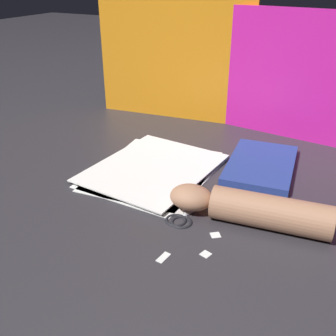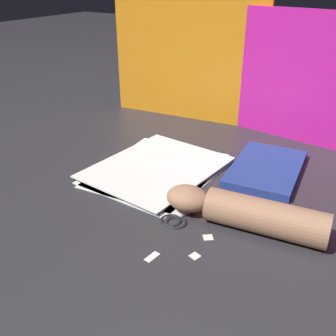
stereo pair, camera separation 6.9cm
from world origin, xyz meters
TOP-DOWN VIEW (x-y plane):
  - ground_plane at (0.00, 0.00)m, footprint 6.00×6.00m
  - backdrop_panel_left at (-0.17, 0.46)m, footprint 0.52×0.08m
  - backdrop_panel_center at (0.20, 0.46)m, footprint 0.73×0.10m
  - paper_stack at (-0.03, 0.06)m, footprint 0.30×0.37m
  - book_closed at (0.21, 0.20)m, footprint 0.19×0.28m
  - scissors at (0.12, -0.09)m, footprint 0.08×0.16m
  - hand_forearm at (0.25, -0.05)m, footprint 0.33×0.11m
  - paper_scrap_near at (0.20, -0.13)m, footprint 0.03×0.03m
  - paper_scrap_mid at (0.21, -0.19)m, footprint 0.02×0.02m
  - paper_scrap_far at (0.14, -0.23)m, footprint 0.02×0.03m

SIDE VIEW (x-z plane):
  - ground_plane at x=0.00m, z-range 0.00..0.00m
  - paper_scrap_far at x=0.14m, z-range 0.00..0.00m
  - paper_scrap_near at x=0.20m, z-range 0.00..0.00m
  - paper_scrap_mid at x=0.21m, z-range 0.00..0.00m
  - scissors at x=0.12m, z-range 0.00..0.01m
  - paper_stack at x=-0.03m, z-range 0.00..0.01m
  - book_closed at x=0.21m, z-range 0.00..0.02m
  - hand_forearm at x=0.25m, z-range 0.00..0.07m
  - backdrop_panel_center at x=0.20m, z-range 0.00..0.37m
  - backdrop_panel_left at x=-0.17m, z-range 0.00..0.46m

